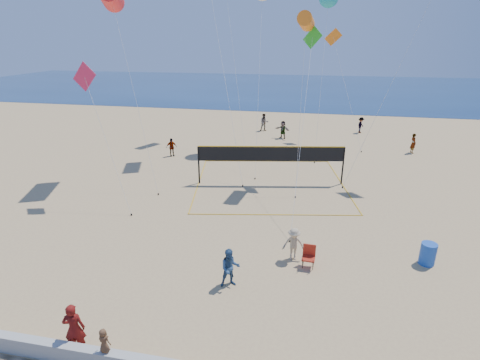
% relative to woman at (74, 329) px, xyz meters
% --- Properties ---
extents(ground, '(120.00, 120.00, 0.00)m').
position_rel_woman_xyz_m(ground, '(2.82, 2.61, -0.86)').
color(ground, tan).
rests_on(ground, ground).
extents(ocean, '(140.00, 50.00, 0.03)m').
position_rel_woman_xyz_m(ocean, '(2.82, 64.61, -0.84)').
color(ocean, '#10274E').
rests_on(ocean, ground).
extents(woman, '(0.72, 0.59, 1.71)m').
position_rel_woman_xyz_m(woman, '(0.00, 0.00, 0.00)').
color(woman, '#620F0D').
rests_on(woman, ground).
extents(toddler, '(0.41, 0.30, 0.77)m').
position_rel_woman_xyz_m(toddler, '(1.20, -0.38, 0.13)').
color(toddler, brown).
rests_on(toddler, seawall).
extents(bystander_a, '(0.93, 0.83, 1.57)m').
position_rel_woman_xyz_m(bystander_a, '(3.83, 4.06, -0.07)').
color(bystander_a, '#2F4F77').
rests_on(bystander_a, ground).
extents(bystander_b, '(1.00, 0.65, 1.47)m').
position_rel_woman_xyz_m(bystander_b, '(6.07, 6.36, -0.12)').
color(bystander_b, tan).
rests_on(bystander_b, ground).
extents(far_person_0, '(0.90, 0.78, 1.46)m').
position_rel_woman_xyz_m(far_person_0, '(-4.44, 19.43, -0.13)').
color(far_person_0, gray).
rests_on(far_person_0, ground).
extents(far_person_1, '(1.57, 1.07, 1.63)m').
position_rel_woman_xyz_m(far_person_1, '(3.73, 26.83, -0.04)').
color(far_person_1, gray).
rests_on(far_person_1, ground).
extents(far_person_2, '(0.53, 0.67, 1.63)m').
position_rel_woman_xyz_m(far_person_2, '(14.62, 24.11, -0.04)').
color(far_person_2, gray).
rests_on(far_person_2, ground).
extents(far_person_3, '(0.98, 0.85, 1.73)m').
position_rel_woman_xyz_m(far_person_3, '(1.62, 29.41, 0.01)').
color(far_person_3, gray).
rests_on(far_person_3, ground).
extents(far_person_4, '(0.96, 1.15, 1.55)m').
position_rel_woman_xyz_m(far_person_4, '(11.11, 30.44, -0.08)').
color(far_person_4, gray).
rests_on(far_person_4, ground).
extents(camp_chair, '(0.56, 0.68, 1.08)m').
position_rel_woman_xyz_m(camp_chair, '(6.73, 5.94, -0.31)').
color(camp_chair, '#A52212').
rests_on(camp_chair, ground).
extents(trash_barrel, '(0.81, 0.81, 0.96)m').
position_rel_woman_xyz_m(trash_barrel, '(11.61, 7.11, -0.38)').
color(trash_barrel, '#1B4CB2').
rests_on(trash_barrel, ground).
extents(volleyball_net, '(10.95, 10.83, 2.52)m').
position_rel_woman_xyz_m(volleyball_net, '(4.02, 15.00, 0.88)').
color(volleyball_net, black).
rests_on(volleyball_net, ground).
extents(kite_2, '(0.99, 4.10, 10.33)m').
position_rel_woman_xyz_m(kite_2, '(5.69, 16.00, 8.91)').
color(kite_2, orange).
rests_on(kite_2, ground).
extents(kite_3, '(3.79, 2.24, 7.76)m').
position_rel_woman_xyz_m(kite_3, '(-5.49, 10.82, 5.75)').
color(kite_3, '#D2234F').
rests_on(kite_3, ground).
extents(kite_4, '(1.18, 9.52, 9.58)m').
position_rel_woman_xyz_m(kite_4, '(6.08, 16.10, 7.25)').
color(kite_4, green).
rests_on(kite_4, ground).
extents(kite_9, '(3.70, 4.84, 9.67)m').
position_rel_woman_xyz_m(kite_9, '(7.87, 27.90, 7.48)').
color(kite_9, orange).
rests_on(kite_9, ground).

